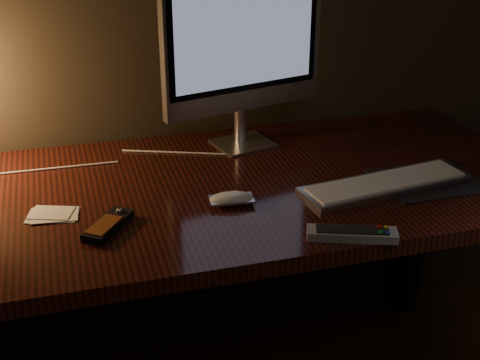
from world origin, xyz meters
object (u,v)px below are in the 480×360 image
object	(u,v)px
mouse	(231,200)
tv_remote	(352,234)
keyboard	(386,183)
monitor	(244,42)
media_remote	(108,225)
desk	(224,216)

from	to	relation	value
mouse	tv_remote	size ratio (longest dim) A/B	0.53
keyboard	tv_remote	distance (m)	0.29
monitor	media_remote	xyz separation A→B (m)	(-0.42, -0.39, -0.29)
tv_remote	monitor	bearing A→B (deg)	117.75
monitor	desk	bearing A→B (deg)	-136.02
keyboard	mouse	size ratio (longest dim) A/B	4.28
desk	keyboard	world-z (taller)	keyboard
media_remote	keyboard	bearing A→B (deg)	-51.40
tv_remote	mouse	bearing A→B (deg)	152.35
mouse	keyboard	bearing A→B (deg)	3.70
monitor	tv_remote	world-z (taller)	monitor
mouse	tv_remote	bearing A→B (deg)	-42.28
keyboard	mouse	distance (m)	0.39
monitor	keyboard	size ratio (longest dim) A/B	1.13
desk	monitor	bearing A→B (deg)	57.77
monitor	media_remote	size ratio (longest dim) A/B	3.42
monitor	mouse	distance (m)	0.47
desk	tv_remote	distance (m)	0.46
desk	media_remote	xyz separation A→B (m)	(-0.32, -0.22, 0.14)
keyboard	media_remote	bearing A→B (deg)	174.34
mouse	media_remote	bearing A→B (deg)	-166.13
desk	monitor	xyz separation A→B (m)	(0.10, 0.17, 0.43)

